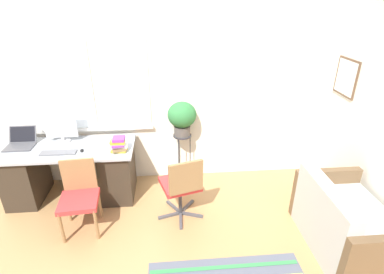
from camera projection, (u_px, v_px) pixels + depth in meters
The scene contains 14 objects.
ground_plane at pixel (135, 208), 3.90m from camera, with size 14.00×14.00×0.00m, color tan.
wall_back_with_window at pixel (130, 90), 4.04m from camera, with size 9.00×0.12×2.70m.
wall_right_with_picture at pixel (369, 104), 3.55m from camera, with size 0.08×9.00×2.70m.
desk at pixel (72, 171), 3.99m from camera, with size 1.69×0.72×0.74m.
laptop at pixel (21, 142), 3.87m from camera, with size 0.34×0.33×0.22m.
monitor at pixel (60, 125), 3.90m from camera, with size 0.41×0.19×0.47m.
keyboard at pixel (58, 153), 3.70m from camera, with size 0.43×0.13×0.02m.
mouse at pixel (82, 150), 3.74m from camera, with size 0.04×0.07×0.03m.
book_stack at pixel (119, 145), 3.73m from camera, with size 0.21×0.19×0.18m.
desk_chair_wooden at pixel (79, 195), 3.43m from camera, with size 0.46×0.47×0.83m.
office_chair_swivel at pixel (182, 185), 3.55m from camera, with size 0.57×0.55×0.87m.
couch_loveseat at pixel (346, 225), 3.22m from camera, with size 0.80×1.20×0.78m.
plant_stand at pixel (182, 141), 4.25m from camera, with size 0.26×0.26×0.74m.
potted_plant at pixel (182, 116), 4.09m from camera, with size 0.39×0.39×0.48m.
Camera 1 is at (0.47, -3.17, 2.53)m, focal length 28.00 mm.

